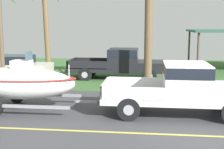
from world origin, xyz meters
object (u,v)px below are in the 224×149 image
object	(u,v)px
boat_on_trailer	(16,83)
palm_tree_mid	(45,1)
parked_sedan_far	(15,67)
pickup_truck_towing	(185,87)
parked_pickup_background	(123,62)

from	to	relation	value
boat_on_trailer	palm_tree_mid	world-z (taller)	palm_tree_mid
parked_sedan_far	palm_tree_mid	world-z (taller)	palm_tree_mid
pickup_truck_towing	parked_pickup_background	distance (m)	7.65
boat_on_trailer	parked_sedan_far	xyz separation A→B (m)	(-3.19, 7.05, -0.38)
boat_on_trailer	palm_tree_mid	xyz separation A→B (m)	(-2.82, 12.12, 3.96)
parked_pickup_background	palm_tree_mid	size ratio (longest dim) A/B	0.87
boat_on_trailer	palm_tree_mid	bearing A→B (deg)	103.08
parked_pickup_background	parked_sedan_far	size ratio (longest dim) A/B	1.37
pickup_truck_towing	parked_pickup_background	world-z (taller)	pickup_truck_towing
boat_on_trailer	parked_sedan_far	bearing A→B (deg)	114.37
parked_pickup_background	parked_sedan_far	distance (m)	6.75
pickup_truck_towing	parked_sedan_far	world-z (taller)	pickup_truck_towing
pickup_truck_towing	palm_tree_mid	bearing A→B (deg)	127.19
boat_on_trailer	parked_sedan_far	size ratio (longest dim) A/B	1.35
boat_on_trailer	parked_pickup_background	xyz separation A→B (m)	(3.55, 7.10, -0.02)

